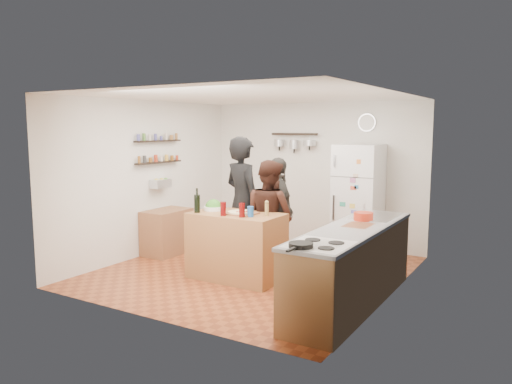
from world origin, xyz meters
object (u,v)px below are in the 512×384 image
Objects in this scene: fridge at (358,200)px; wall_clock at (367,123)px; salad_bowl at (213,208)px; wine_bottle at (197,204)px; prep_island at (236,246)px; person_left at (243,203)px; salt_canister at (250,212)px; side_table at (167,232)px; counter_run at (352,267)px; person_back at (278,210)px; pepper_mill at (267,210)px; skillet at (301,245)px; red_bowl at (363,216)px; person_center at (270,216)px.

wall_clock reaches higher than fridge.
salad_bowl is 1.12× the size of wine_bottle.
person_left reaches higher than prep_island.
salt_canister is 2.21m from side_table.
person_left is at bearing 70.34° from wine_bottle.
person_left is at bearing 160.55° from counter_run.
salt_canister is 0.08× the size of person_back.
wall_clock is at bearing 75.50° from salt_canister.
salt_canister is at bearing -21.80° from prep_island.
side_table is (-3.44, 0.70, -0.09)m from counter_run.
person_back is at bearing 65.68° from wine_bottle.
counter_run is at bearing 1.51° from wine_bottle.
person_left is 2.01m from fridge.
skillet is (1.17, -1.37, -0.05)m from pepper_mill.
fridge reaches higher than counter_run.
red_bowl is 3.45m from side_table.
wine_bottle is at bearing 152.51° from skillet.
salt_canister reaches higher than skillet.
salad_bowl is 0.17× the size of person_back.
skillet is at bearing -79.36° from fridge.
wine_bottle is 1.06m from person_center.
fridge is at bearing -96.90° from person_center.
skillet is 0.30× the size of side_table.
wine_bottle is 2.30m from counter_run.
counter_run is at bearing -5.65° from salad_bowl.
prep_island is 2.15m from skillet.
person_back reaches higher than salt_canister.
counter_run is 2.46m from fridge.
skillet reaches higher than prep_island.
red_bowl is at bearing -168.80° from person_center.
counter_run is (1.42, -0.04, -0.53)m from salt_canister.
fridge is at bearing 58.08° from wine_bottle.
person_left reaches higher than skillet.
wall_clock is (-0.75, 2.63, 1.70)m from counter_run.
red_bowl reaches higher than salad_bowl.
side_table is at bearing 148.21° from wine_bottle.
salad_bowl and skillet have the same top height.
salt_canister is 0.07× the size of person_left.
wall_clock reaches higher than wine_bottle.
person_center is at bearing 155.65° from counter_run.
person_center is (-0.07, 0.63, -0.17)m from salt_canister.
pepper_mill reaches higher than salt_canister.
wall_clock is (1.39, 2.42, 1.21)m from salad_bowl.
pepper_mill is at bearing 148.22° from person_back.
pepper_mill is 1.18× the size of salt_canister.
counter_run is at bearing -5.37° from prep_island.
person_center is 0.62× the size of counter_run.
wine_bottle is 2.78m from fridge.
wine_bottle is 0.15× the size of person_back.
person_left is 2.43× the size of side_table.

